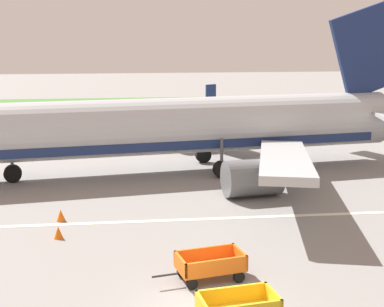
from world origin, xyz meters
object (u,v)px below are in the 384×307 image
Objects in this scene: airplane at (191,126)px; traffic_cone_near_plane at (61,215)px; baggage_cart_third_in_row at (210,265)px; traffic_cone_mid_apron at (58,232)px.

airplane reaches higher than traffic_cone_near_plane.
traffic_cone_near_plane is (-6.40, 7.62, -0.31)m from baggage_cart_third_in_row.
baggage_cart_third_in_row reaches higher than traffic_cone_mid_apron.
airplane is at bearing 58.01° from traffic_cone_mid_apron.
traffic_cone_mid_apron is at bearing 140.47° from baggage_cart_third_in_row.
traffic_cone_near_plane is at bearing 93.55° from traffic_cone_mid_apron.
traffic_cone_near_plane is 2.47m from traffic_cone_mid_apron.
baggage_cart_third_in_row is 6.40× the size of traffic_cone_mid_apron.
airplane is at bearing 51.24° from traffic_cone_near_plane.
baggage_cart_third_in_row is at bearing -94.10° from airplane.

